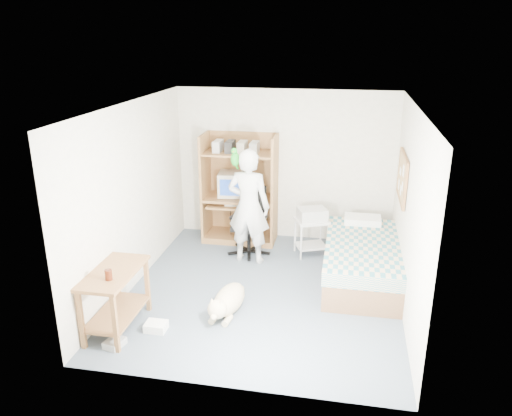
# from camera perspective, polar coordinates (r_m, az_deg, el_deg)

# --- Properties ---
(floor) EXTENTS (4.00, 4.00, 0.00)m
(floor) POSITION_cam_1_polar(r_m,az_deg,el_deg) (6.90, 0.89, -9.46)
(floor) COLOR #4A5765
(floor) RESTS_ON ground
(wall_back) EXTENTS (3.60, 0.02, 2.50)m
(wall_back) POSITION_cam_1_polar(r_m,az_deg,el_deg) (8.29, 3.30, 4.84)
(wall_back) COLOR beige
(wall_back) RESTS_ON floor
(wall_right) EXTENTS (0.02, 4.00, 2.50)m
(wall_right) POSITION_cam_1_polar(r_m,az_deg,el_deg) (6.36, 17.15, -0.60)
(wall_right) COLOR beige
(wall_right) RESTS_ON floor
(wall_left) EXTENTS (0.02, 4.00, 2.50)m
(wall_left) POSITION_cam_1_polar(r_m,az_deg,el_deg) (6.91, -13.94, 1.29)
(wall_left) COLOR beige
(wall_left) RESTS_ON floor
(ceiling) EXTENTS (3.60, 4.00, 0.02)m
(ceiling) POSITION_cam_1_polar(r_m,az_deg,el_deg) (6.10, 1.01, 11.57)
(ceiling) COLOR white
(ceiling) RESTS_ON wall_back
(computer_hutch) EXTENTS (1.20, 0.63, 1.80)m
(computer_hutch) POSITION_cam_1_polar(r_m,az_deg,el_deg) (8.27, -1.81, 1.74)
(computer_hutch) COLOR brown
(computer_hutch) RESTS_ON floor
(bed) EXTENTS (1.02, 2.02, 0.66)m
(bed) POSITION_cam_1_polar(r_m,az_deg,el_deg) (7.25, 11.98, -5.87)
(bed) COLOR brown
(bed) RESTS_ON floor
(side_desk) EXTENTS (0.50, 1.00, 0.75)m
(side_desk) POSITION_cam_1_polar(r_m,az_deg,el_deg) (6.10, -15.78, -9.11)
(side_desk) COLOR brown
(side_desk) RESTS_ON floor
(corkboard) EXTENTS (0.04, 0.94, 0.66)m
(corkboard) POSITION_cam_1_polar(r_m,az_deg,el_deg) (7.15, 16.39, 3.35)
(corkboard) COLOR #A17F48
(corkboard) RESTS_ON wall_right
(office_chair) EXTENTS (0.60, 0.60, 1.06)m
(office_chair) POSITION_cam_1_polar(r_m,az_deg,el_deg) (7.91, -0.69, -2.52)
(office_chair) COLOR black
(office_chair) RESTS_ON floor
(person) EXTENTS (0.69, 0.49, 1.76)m
(person) POSITION_cam_1_polar(r_m,az_deg,el_deg) (7.44, -0.84, 0.17)
(person) COLOR silver
(person) RESTS_ON floor
(parrot) EXTENTS (0.13, 0.23, 0.36)m
(parrot) POSITION_cam_1_polar(r_m,az_deg,el_deg) (7.29, -2.40, 5.74)
(parrot) COLOR #159424
(parrot) RESTS_ON person
(dog) EXTENTS (0.42, 1.03, 0.39)m
(dog) POSITION_cam_1_polar(r_m,az_deg,el_deg) (6.34, -3.27, -10.53)
(dog) COLOR tan
(dog) RESTS_ON floor
(printer_cart) EXTENTS (0.60, 0.55, 0.59)m
(printer_cart) POSITION_cam_1_polar(r_m,az_deg,el_deg) (7.87, 6.36, -2.67)
(printer_cart) COLOR silver
(printer_cart) RESTS_ON floor
(printer) EXTENTS (0.51, 0.46, 0.18)m
(printer) POSITION_cam_1_polar(r_m,az_deg,el_deg) (7.76, 6.44, -0.70)
(printer) COLOR #B5B5B0
(printer) RESTS_ON printer_cart
(crt_monitor) EXTENTS (0.46, 0.48, 0.39)m
(crt_monitor) POSITION_cam_1_polar(r_m,az_deg,el_deg) (8.27, -2.82, 2.78)
(crt_monitor) COLOR beige
(crt_monitor) RESTS_ON computer_hutch
(keyboard) EXTENTS (0.46, 0.18, 0.03)m
(keyboard) POSITION_cam_1_polar(r_m,az_deg,el_deg) (8.17, -1.96, 0.40)
(keyboard) COLOR beige
(keyboard) RESTS_ON computer_hutch
(pencil_cup) EXTENTS (0.08, 0.08, 0.12)m
(pencil_cup) POSITION_cam_1_polar(r_m,az_deg,el_deg) (8.12, 0.69, 1.40)
(pencil_cup) COLOR gold
(pencil_cup) RESTS_ON computer_hutch
(drink_glass) EXTENTS (0.08, 0.08, 0.12)m
(drink_glass) POSITION_cam_1_polar(r_m,az_deg,el_deg) (5.78, -16.51, -7.34)
(drink_glass) COLOR #3F170A
(drink_glass) RESTS_ON side_desk
(floor_box_a) EXTENTS (0.25, 0.20, 0.10)m
(floor_box_a) POSITION_cam_1_polar(r_m,az_deg,el_deg) (6.17, -11.36, -13.13)
(floor_box_a) COLOR white
(floor_box_a) RESTS_ON floor
(floor_box_b) EXTENTS (0.23, 0.26, 0.08)m
(floor_box_b) POSITION_cam_1_polar(r_m,az_deg,el_deg) (6.01, -15.86, -14.63)
(floor_box_b) COLOR #A5A5A1
(floor_box_b) RESTS_ON floor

